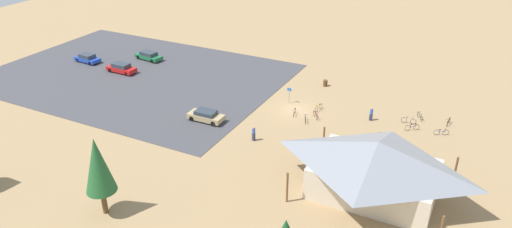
% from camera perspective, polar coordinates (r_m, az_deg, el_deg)
% --- Properties ---
extents(ground, '(160.00, 160.00, 0.00)m').
position_cam_1_polar(ground, '(60.50, 4.64, 0.48)').
color(ground, '#9E7F56').
rests_on(ground, ground).
extents(parking_lot_asphalt, '(42.65, 30.59, 0.05)m').
position_cam_1_polar(parking_lot_asphalt, '(73.40, -14.22, 4.59)').
color(parking_lot_asphalt, '#424247').
rests_on(parking_lot_asphalt, ground).
extents(bike_pavilion, '(13.55, 10.01, 5.55)m').
position_cam_1_polar(bike_pavilion, '(44.67, 14.14, -5.95)').
color(bike_pavilion, beige).
rests_on(bike_pavilion, ground).
extents(trash_bin, '(0.60, 0.60, 0.90)m').
position_cam_1_polar(trash_bin, '(67.83, 8.33, 3.69)').
color(trash_bin, brown).
rests_on(trash_bin, ground).
extents(lot_sign, '(0.56, 0.08, 2.20)m').
position_cam_1_polar(lot_sign, '(61.80, 4.01, 2.54)').
color(lot_sign, '#99999E').
rests_on(lot_sign, ground).
extents(pine_east, '(2.64, 2.64, 7.50)m').
position_cam_1_polar(pine_east, '(42.13, -18.47, -5.90)').
color(pine_east, brown).
rests_on(pine_east, ground).
extents(bicycle_yellow_yard_front, '(0.49, 1.79, 0.85)m').
position_cam_1_polar(bicycle_yellow_yard_front, '(60.57, 7.54, 0.76)').
color(bicycle_yellow_yard_front, black).
rests_on(bicycle_yellow_yard_front, ground).
extents(bicycle_green_by_bin, '(0.90, 1.52, 0.78)m').
position_cam_1_polar(bicycle_green_by_bin, '(61.29, 19.09, -0.27)').
color(bicycle_green_by_bin, black).
rests_on(bicycle_green_by_bin, ground).
extents(bicycle_white_mid_cluster, '(0.58, 1.69, 0.84)m').
position_cam_1_polar(bicycle_white_mid_cluster, '(59.14, 4.65, 0.22)').
color(bicycle_white_mid_cluster, black).
rests_on(bicycle_white_mid_cluster, ground).
extents(bicycle_blue_lone_east, '(1.59, 0.80, 0.81)m').
position_cam_1_polar(bicycle_blue_lone_east, '(58.34, 21.37, -2.05)').
color(bicycle_blue_lone_east, black).
rests_on(bicycle_blue_lone_east, ground).
extents(bicycle_orange_near_sign, '(1.66, 0.53, 0.79)m').
position_cam_1_polar(bicycle_orange_near_sign, '(55.49, 15.23, -2.59)').
color(bicycle_orange_near_sign, black).
rests_on(bicycle_orange_near_sign, ground).
extents(bicycle_black_yard_left, '(0.48, 1.80, 0.86)m').
position_cam_1_polar(bicycle_black_yard_left, '(61.13, 22.13, -0.85)').
color(bicycle_black_yard_left, black).
rests_on(bicycle_black_yard_left, ground).
extents(bicycle_red_yard_right, '(1.12, 1.33, 0.81)m').
position_cam_1_polar(bicycle_red_yard_right, '(58.65, 7.17, -0.13)').
color(bicycle_red_yard_right, black).
rests_on(bicycle_red_yard_right, ground).
extents(bicycle_teal_edge_north, '(0.73, 1.53, 0.77)m').
position_cam_1_polar(bicycle_teal_edge_north, '(57.57, 5.94, -0.63)').
color(bicycle_teal_edge_north, black).
rests_on(bicycle_teal_edge_north, ground).
extents(bicycle_purple_back_row, '(1.47, 1.07, 0.83)m').
position_cam_1_polar(bicycle_purple_back_row, '(58.26, 18.25, -1.54)').
color(bicycle_purple_back_row, black).
rests_on(bicycle_purple_back_row, ground).
extents(bicycle_silver_trailside, '(1.79, 0.48, 0.86)m').
position_cam_1_polar(bicycle_silver_trailside, '(59.72, 17.86, -0.77)').
color(bicycle_silver_trailside, black).
rests_on(bicycle_silver_trailside, ground).
extents(car_green_near_entry, '(4.86, 2.44, 1.33)m').
position_cam_1_polar(car_green_near_entry, '(78.94, -12.77, 6.84)').
color(car_green_near_entry, '#1E6B3D').
rests_on(car_green_near_entry, parking_lot_asphalt).
extents(car_blue_inner_stall, '(4.38, 2.10, 1.36)m').
position_cam_1_polar(car_blue_inner_stall, '(80.51, -19.60, 6.34)').
color(car_blue_inner_stall, '#1E42B2').
rests_on(car_blue_inner_stall, parking_lot_asphalt).
extents(car_red_far_end, '(4.61, 1.85, 1.44)m').
position_cam_1_polar(car_red_far_end, '(74.59, -15.87, 5.34)').
color(car_red_far_end, red).
rests_on(car_red_far_end, parking_lot_asphalt).
extents(car_tan_front_row, '(4.44, 1.92, 1.35)m').
position_cam_1_polar(car_tan_front_row, '(57.57, -6.04, -0.20)').
color(car_tan_front_row, tan).
rests_on(car_tan_front_row, parking_lot_asphalt).
extents(visitor_near_lot, '(0.36, 0.36, 1.71)m').
position_cam_1_polar(visitor_near_lot, '(59.03, 13.68, 0.04)').
color(visitor_near_lot, '#2D3347').
rests_on(visitor_near_lot, ground).
extents(visitor_at_bikes, '(0.37, 0.36, 1.74)m').
position_cam_1_polar(visitor_at_bikes, '(53.00, -0.28, -2.33)').
color(visitor_at_bikes, '#2D3347').
rests_on(visitor_at_bikes, ground).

